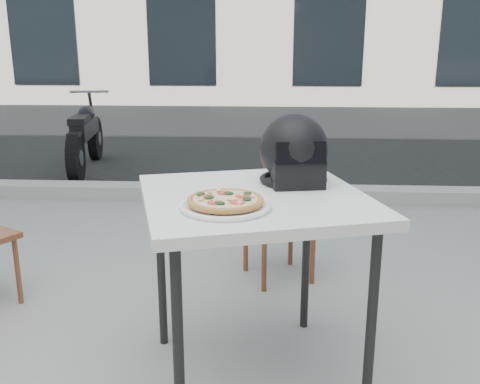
# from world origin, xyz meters

# --- Properties ---
(street_asphalt) EXTENTS (30.00, 8.00, 0.00)m
(street_asphalt) POSITION_xyz_m (0.00, 7.00, 0.00)
(street_asphalt) COLOR black
(street_asphalt) RESTS_ON ground
(curb) EXTENTS (30.00, 0.25, 0.12)m
(curb) POSITION_xyz_m (0.00, 3.00, 0.06)
(curb) COLOR #A09F96
(curb) RESTS_ON ground
(cafe_table_main) EXTENTS (1.07, 1.07, 0.82)m
(cafe_table_main) POSITION_xyz_m (0.36, 0.20, 0.75)
(cafe_table_main) COLOR white
(cafe_table_main) RESTS_ON ground
(plate) EXTENTS (0.40, 0.40, 0.02)m
(plate) POSITION_xyz_m (0.26, -0.00, 0.83)
(plate) COLOR white
(plate) RESTS_ON cafe_table_main
(pizza) EXTENTS (0.33, 0.33, 0.03)m
(pizza) POSITION_xyz_m (0.26, -0.00, 0.85)
(pizza) COLOR #C28747
(pizza) RESTS_ON plate
(helmet) EXTENTS (0.34, 0.35, 0.30)m
(helmet) POSITION_xyz_m (0.52, 0.39, 0.95)
(helmet) COLOR black
(helmet) RESTS_ON cafe_table_main
(cafe_chair_main) EXTENTS (0.51, 0.51, 1.02)m
(cafe_chair_main) POSITION_xyz_m (0.50, 1.18, 0.57)
(cafe_chair_main) COLOR brown
(cafe_chair_main) RESTS_ON ground
(motorcycle) EXTENTS (0.49, 1.76, 0.88)m
(motorcycle) POSITION_xyz_m (-1.71, 4.11, 0.39)
(motorcycle) COLOR black
(motorcycle) RESTS_ON street_asphalt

